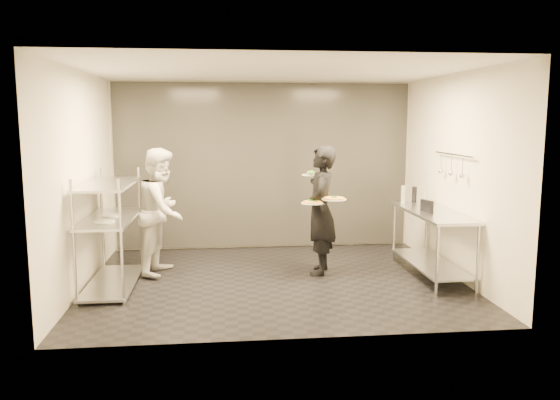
{
  "coord_description": "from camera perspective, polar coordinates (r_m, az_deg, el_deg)",
  "views": [
    {
      "loc": [
        -0.7,
        -7.14,
        2.17
      ],
      "look_at": [
        0.07,
        0.06,
        1.1
      ],
      "focal_mm": 35.0,
      "sensor_mm": 36.0,
      "label": 1
    }
  ],
  "objects": [
    {
      "name": "salad_plate",
      "position": [
        7.92,
        3.24,
        2.78
      ],
      "size": [
        0.26,
        0.26,
        0.07
      ],
      "color": "white",
      "rests_on": "waiter"
    },
    {
      "name": "bottle_green",
      "position": [
        8.47,
        12.78,
        0.6
      ],
      "size": [
        0.07,
        0.07,
        0.26
      ],
      "primitive_type": "cylinder",
      "color": "gray",
      "rests_on": "prep_counter"
    },
    {
      "name": "room_shell",
      "position": [
        8.38,
        -1.28,
        3.13
      ],
      "size": [
        5.0,
        4.0,
        2.8
      ],
      "color": "black",
      "rests_on": "ground"
    },
    {
      "name": "pizza_plate_near",
      "position": [
        7.44,
        3.4,
        -0.25
      ],
      "size": [
        0.3,
        0.3,
        0.05
      ],
      "color": "white",
      "rests_on": "waiter"
    },
    {
      "name": "waiter",
      "position": [
        7.69,
        4.25,
        -1.1
      ],
      "size": [
        0.59,
        0.75,
        1.81
      ],
      "primitive_type": "imported",
      "rotation": [
        0.0,
        0.0,
        -1.84
      ],
      "color": "black",
      "rests_on": "ground"
    },
    {
      "name": "bottle_clear",
      "position": [
        8.47,
        14.95,
        0.27
      ],
      "size": [
        0.06,
        0.06,
        0.19
      ],
      "primitive_type": "cylinder",
      "color": "gray",
      "rests_on": "prep_counter"
    },
    {
      "name": "pizza_plate_far",
      "position": [
        7.52,
        5.66,
        0.14
      ],
      "size": [
        0.34,
        0.34,
        0.05
      ],
      "color": "white",
      "rests_on": "waiter"
    },
    {
      "name": "pass_rack",
      "position": [
        7.42,
        -17.28,
        -2.87
      ],
      "size": [
        0.6,
        1.6,
        1.5
      ],
      "color": "#B6B8BD",
      "rests_on": "ground"
    },
    {
      "name": "chef",
      "position": [
        7.87,
        -12.22,
        -1.15
      ],
      "size": [
        0.86,
        1.0,
        1.78
      ],
      "primitive_type": "imported",
      "rotation": [
        0.0,
        0.0,
        1.33
      ],
      "color": "silver",
      "rests_on": "ground"
    },
    {
      "name": "utensil_rail",
      "position": [
        7.82,
        17.53,
        3.44
      ],
      "size": [
        0.07,
        1.2,
        0.31
      ],
      "color": "#B6B8BD",
      "rests_on": "room_shell"
    },
    {
      "name": "bottle_dark",
      "position": [
        8.53,
        13.86,
        0.55
      ],
      "size": [
        0.07,
        0.07,
        0.24
      ],
      "primitive_type": "cylinder",
      "color": "black",
      "rests_on": "prep_counter"
    },
    {
      "name": "pos_monitor",
      "position": [
        7.66,
        15.09,
        -0.63
      ],
      "size": [
        0.1,
        0.24,
        0.17
      ],
      "primitive_type": "cube",
      "rotation": [
        0.0,
        0.0,
        0.25
      ],
      "color": "black",
      "rests_on": "prep_counter"
    },
    {
      "name": "prep_counter",
      "position": [
        7.85,
        15.58,
        -3.25
      ],
      "size": [
        0.6,
        1.8,
        0.92
      ],
      "color": "#B6B8BD",
      "rests_on": "ground"
    }
  ]
}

